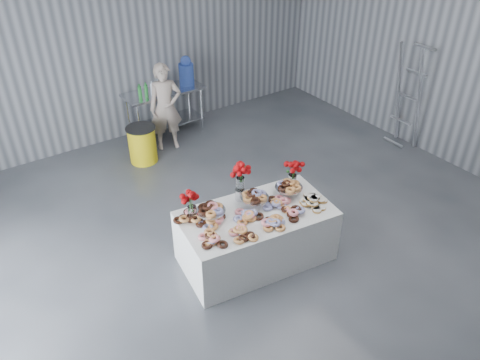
# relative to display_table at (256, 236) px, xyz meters

# --- Properties ---
(ground) EXTENTS (9.00, 9.00, 0.00)m
(ground) POSITION_rel_display_table_xyz_m (0.25, -0.28, -0.38)
(ground) COLOR #35383D
(ground) RESTS_ON ground
(room_walls) EXTENTS (8.04, 9.04, 4.02)m
(room_walls) POSITION_rel_display_table_xyz_m (-0.03, -0.21, 2.26)
(room_walls) COLOR gray
(room_walls) RESTS_ON ground
(display_table) EXTENTS (2.02, 1.25, 0.75)m
(display_table) POSITION_rel_display_table_xyz_m (0.00, 0.00, 0.00)
(display_table) COLOR white
(display_table) RESTS_ON ground
(prep_table) EXTENTS (1.50, 0.60, 0.90)m
(prep_table) POSITION_rel_display_table_xyz_m (0.65, 3.82, 0.24)
(prep_table) COLOR silver
(prep_table) RESTS_ON ground
(donut_mounds) EXTENTS (1.90, 1.04, 0.09)m
(donut_mounds) POSITION_rel_display_table_xyz_m (0.00, -0.05, 0.42)
(donut_mounds) COLOR #E8A154
(donut_mounds) RESTS_ON display_table
(cake_stand_left) EXTENTS (0.36, 0.36, 0.17)m
(cake_stand_left) POSITION_rel_display_table_xyz_m (-0.52, 0.22, 0.52)
(cake_stand_left) COLOR silver
(cake_stand_left) RESTS_ON display_table
(cake_stand_mid) EXTENTS (0.36, 0.36, 0.17)m
(cake_stand_mid) POSITION_rel_display_table_xyz_m (0.07, 0.14, 0.52)
(cake_stand_mid) COLOR silver
(cake_stand_mid) RESTS_ON display_table
(cake_stand_right) EXTENTS (0.36, 0.36, 0.17)m
(cake_stand_right) POSITION_rel_display_table_xyz_m (0.57, 0.07, 0.52)
(cake_stand_right) COLOR silver
(cake_stand_right) RESTS_ON display_table
(danish_pile) EXTENTS (0.48, 0.48, 0.11)m
(danish_pile) POSITION_rel_display_table_xyz_m (0.72, -0.25, 0.43)
(danish_pile) COLOR white
(danish_pile) RESTS_ON display_table
(bouquet_left) EXTENTS (0.26, 0.26, 0.42)m
(bouquet_left) POSITION_rel_display_table_xyz_m (-0.71, 0.35, 0.67)
(bouquet_left) COLOR white
(bouquet_left) RESTS_ON display_table
(bouquet_right) EXTENTS (0.26, 0.26, 0.42)m
(bouquet_right) POSITION_rel_display_table_xyz_m (0.73, 0.20, 0.67)
(bouquet_right) COLOR white
(bouquet_right) RESTS_ON display_table
(bouquet_center) EXTENTS (0.26, 0.26, 0.57)m
(bouquet_center) POSITION_rel_display_table_xyz_m (-0.00, 0.35, 0.75)
(bouquet_center) COLOR silver
(bouquet_center) RESTS_ON display_table
(water_jug) EXTENTS (0.28, 0.28, 0.55)m
(water_jug) POSITION_rel_display_table_xyz_m (1.15, 3.82, 0.77)
(water_jug) COLOR blue
(water_jug) RESTS_ON prep_table
(drink_bottles) EXTENTS (0.54, 0.08, 0.27)m
(drink_bottles) POSITION_rel_display_table_xyz_m (0.33, 3.72, 0.66)
(drink_bottles) COLOR #268C33
(drink_bottles) RESTS_ON prep_table
(person) EXTENTS (0.66, 0.53, 1.58)m
(person) POSITION_rel_display_table_xyz_m (0.45, 3.34, 0.41)
(person) COLOR #CC8C93
(person) RESTS_ON ground
(trash_barrel) EXTENTS (0.51, 0.51, 0.66)m
(trash_barrel) POSITION_rel_display_table_xyz_m (-0.15, 3.13, -0.05)
(trash_barrel) COLOR yellow
(trash_barrel) RESTS_ON ground
(stepladder) EXTENTS (0.62, 0.49, 1.95)m
(stepladder) POSITION_rel_display_table_xyz_m (4.00, 0.95, 0.60)
(stepladder) COLOR silver
(stepladder) RESTS_ON ground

